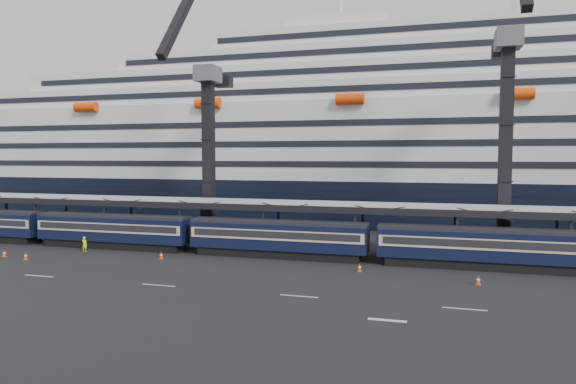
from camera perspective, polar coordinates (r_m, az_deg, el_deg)
name	(u,v)px	position (r m, az deg, el deg)	size (l,w,h in m)	color
ground	(335,285)	(43.27, 5.20, -10.29)	(260.00, 260.00, 0.00)	black
lane_markings	(437,312)	(37.52, 16.26, -12.67)	(111.00, 4.27, 0.02)	beige
train	(309,238)	(53.37, 2.31, -5.13)	(133.05, 3.00, 4.05)	black
canopy	(359,206)	(56.01, 7.92, -1.59)	(130.00, 6.25, 5.53)	gray
cruise_ship	(380,146)	(87.66, 10.22, 5.03)	(214.09, 28.84, 34.00)	black
crane_dark_near	(207,146)	(65.95, -8.97, 5.04)	(4.50, 17.75, 35.08)	#47494E
crane_dark_mid	(506,131)	(59.29, 23.10, 6.28)	(4.50, 18.24, 39.64)	#47494E
worker	(84,244)	(61.81, -21.68, -5.41)	(0.63, 0.41, 1.73)	#EFFF0D
traffic_cone_a	(26,256)	(59.85, -27.13, -6.34)	(0.39, 0.39, 0.79)	#FE4108
traffic_cone_b	(4,253)	(62.55, -28.98, -5.97)	(0.39, 0.39, 0.77)	#FE4108
traffic_cone_c	(161,255)	(55.29, -13.91, -6.84)	(0.39, 0.39, 0.78)	#FE4108
traffic_cone_d	(360,267)	(48.40, 7.95, -8.29)	(0.40, 0.40, 0.81)	#FE4108
traffic_cone_e	(478,280)	(46.01, 20.39, -9.15)	(0.41, 0.41, 0.82)	#FE4108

